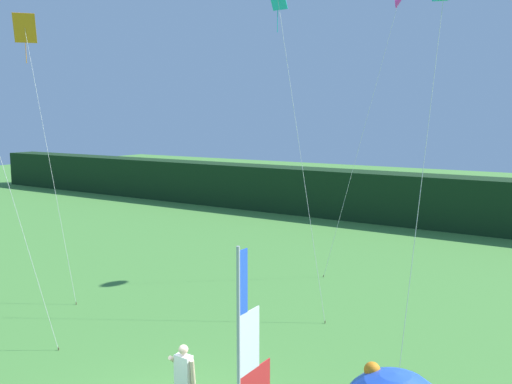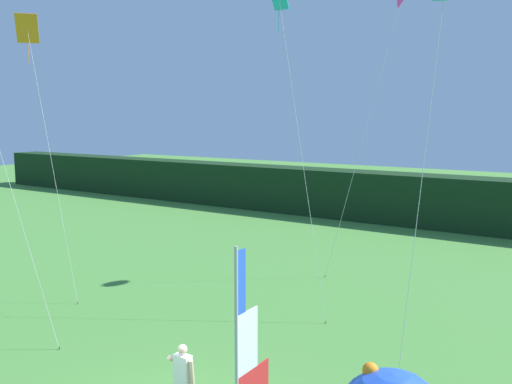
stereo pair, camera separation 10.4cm
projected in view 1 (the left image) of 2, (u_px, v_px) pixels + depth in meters
The scene contains 5 objects.
distant_treeline at pixel (459, 203), 30.60m from camera, with size 80.00×2.40×2.95m, color black.
banner_flag at pixel (248, 365), 9.48m from camera, with size 0.06×1.03×4.16m.
person_mid_field at pixel (184, 382), 11.17m from camera, with size 0.55×0.48×1.69m.
kite_orange_diamond_0 at pixel (27, 40), 19.48m from camera, with size 3.57×1.25×9.87m.
kite_cyan_diamond_3 at pixel (281, 22), 17.80m from camera, with size 2.86×1.57×10.46m.
Camera 1 is at (6.98, -7.29, 6.24)m, focal length 38.57 mm.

